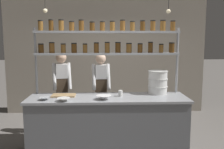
{
  "coord_description": "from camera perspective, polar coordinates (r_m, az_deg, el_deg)",
  "views": [
    {
      "loc": [
        -0.09,
        -4.15,
        1.88
      ],
      "look_at": [
        0.08,
        0.2,
        1.28
      ],
      "focal_mm": 40.0,
      "sensor_mm": 36.0,
      "label": 1
    }
  ],
  "objects": [
    {
      "name": "cutting_board",
      "position": [
        4.4,
        -11.0,
        -4.7
      ],
      "size": [
        0.4,
        0.26,
        0.02
      ],
      "color": "#A88456",
      "rests_on": "prep_counter"
    },
    {
      "name": "chef_center",
      "position": [
        5.01,
        -2.54,
        -3.11
      ],
      "size": [
        0.38,
        0.3,
        1.62
      ],
      "rotation": [
        0.0,
        0.0,
        0.1
      ],
      "color": "black",
      "rests_on": "ground_plane"
    },
    {
      "name": "prep_bowl_near_left",
      "position": [
        4.07,
        -1.89,
        -5.27
      ],
      "size": [
        0.25,
        0.25,
        0.07
      ],
      "color": "white",
      "rests_on": "prep_counter"
    },
    {
      "name": "back_wall",
      "position": [
        6.44,
        -1.45,
        4.91
      ],
      "size": [
        5.1,
        0.12,
        3.09
      ],
      "primitive_type": "cube",
      "color": "#9E9384",
      "rests_on": "ground_plane"
    },
    {
      "name": "container_stack",
      "position": [
        4.55,
        10.41,
        -1.74
      ],
      "size": [
        0.35,
        0.35,
        0.42
      ],
      "color": "white",
      "rests_on": "prep_counter"
    },
    {
      "name": "prep_bowl_center_front",
      "position": [
        4.02,
        -11.01,
        -5.66
      ],
      "size": [
        0.2,
        0.2,
        0.06
      ],
      "color": "silver",
      "rests_on": "prep_counter"
    },
    {
      "name": "prep_bowl_center_back",
      "position": [
        4.17,
        -15.18,
        -5.37
      ],
      "size": [
        0.17,
        0.17,
        0.05
      ],
      "color": "#B2B7BC",
      "rests_on": "prep_counter"
    },
    {
      "name": "serving_cup_front",
      "position": [
        4.29,
        1.95,
        -4.32
      ],
      "size": [
        0.07,
        0.07,
        0.11
      ],
      "color": "silver",
      "rests_on": "prep_counter"
    },
    {
      "name": "ground_plane",
      "position": [
        4.55,
        -0.95,
        -16.51
      ],
      "size": [
        40.0,
        40.0,
        0.0
      ],
      "primitive_type": "plane",
      "color": "slate"
    },
    {
      "name": "spice_shelf_unit",
      "position": [
        4.48,
        -1.1,
        7.01
      ],
      "size": [
        2.59,
        0.28,
        2.24
      ],
      "color": "#999BA0",
      "rests_on": "ground_plane"
    },
    {
      "name": "pendant_light_row",
      "position": [
        4.18,
        -1.05,
        14.85
      ],
      "size": [
        2.07,
        0.07,
        0.73
      ],
      "color": "black"
    },
    {
      "name": "chef_left",
      "position": [
        5.06,
        -11.37,
        -2.95
      ],
      "size": [
        0.41,
        0.33,
        1.64
      ],
      "rotation": [
        0.0,
        0.0,
        0.24
      ],
      "color": "black",
      "rests_on": "ground_plane"
    },
    {
      "name": "prep_counter",
      "position": [
        4.38,
        -0.97,
        -11.03
      ],
      "size": [
        2.7,
        0.76,
        0.92
      ],
      "color": "slate",
      "rests_on": "ground_plane"
    }
  ]
}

